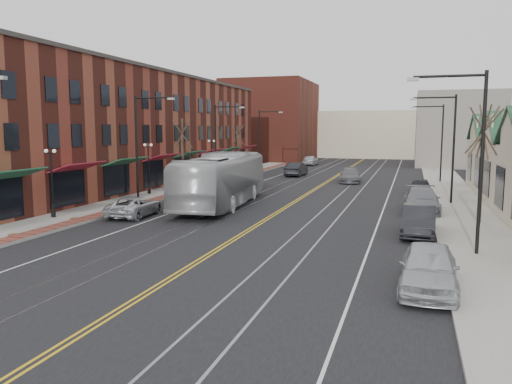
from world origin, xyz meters
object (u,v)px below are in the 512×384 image
Objects in this scene: parked_suv at (134,207)px; parked_car_d at (420,187)px; parked_car_b at (419,221)px; parked_car_c at (421,201)px; transit_bus at (222,180)px; parked_car_a at (429,268)px.

parked_suv is 24.31m from parked_car_d.
parked_suv is 17.55m from parked_car_b.
parked_car_c is 9.45m from parked_car_d.
parked_car_b is (17.54, -0.57, 0.13)m from parked_suv.
parked_car_b is 7.72m from parked_car_c.
transit_bus is 7.07m from parked_suv.
transit_bus is 2.42× the size of parked_car_c.
parked_car_d is at bearing 88.79° from parked_car_c.
transit_bus is 21.15m from parked_car_a.
parked_car_a is at bearing -86.49° from parked_car_b.
parked_car_b is 0.84× the size of parked_car_c.
transit_bus is 2.86× the size of parked_car_a.
parked_suv is at bearing -132.44° from parked_car_d.
parked_car_c is at bearing -85.48° from parked_car_d.
parked_car_c is at bearing -162.41° from parked_suv.
transit_bus is 2.92× the size of parked_suv.
transit_bus is at bearing 133.13° from parked_car_a.
parked_car_d is (0.00, 26.65, -0.11)m from parked_car_a.
parked_car_a reaches higher than parked_car_b.
parked_car_d is (0.00, 9.45, -0.12)m from parked_car_c.
parked_car_c reaches higher than parked_car_d.
parked_car_c is at bearing 91.82° from parked_car_a.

